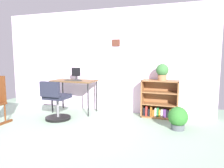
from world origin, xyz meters
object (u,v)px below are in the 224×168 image
object	(u,v)px
monitor	(76,74)
bookshelf_low	(159,101)
desk	(74,83)
office_chair	(56,103)
potted_plant_floor	(178,118)
keyboard	(73,80)
potted_plant_on_shelf	(162,71)

from	to	relation	value
monitor	bookshelf_low	bearing A→B (deg)	5.69
desk	monitor	xyz separation A→B (m)	(0.02, 0.06, 0.21)
office_chair	desk	bearing A→B (deg)	86.49
monitor	bookshelf_low	world-z (taller)	monitor
desk	potted_plant_floor	xyz separation A→B (m)	(2.34, -0.46, -0.47)
monitor	potted_plant_floor	distance (m)	2.47
monitor	keyboard	size ratio (longest dim) A/B	0.74
keyboard	potted_plant_on_shelf	distance (m)	1.97
desk	potted_plant_on_shelf	xyz separation A→B (m)	(1.97, 0.19, 0.30)
keyboard	monitor	bearing A→B (deg)	93.23
office_chair	potted_plant_on_shelf	xyz separation A→B (m)	(2.01, 0.88, 0.64)
potted_plant_on_shelf	potted_plant_floor	xyz separation A→B (m)	(0.37, -0.65, -0.77)
monitor	desk	bearing A→B (deg)	-111.16
monitor	potted_plant_floor	bearing A→B (deg)	-12.48
bookshelf_low	potted_plant_floor	size ratio (longest dim) A/B	1.93
potted_plant_on_shelf	monitor	bearing A→B (deg)	-176.01
monitor	potted_plant_on_shelf	xyz separation A→B (m)	(1.95, 0.14, 0.10)
desk	potted_plant_floor	distance (m)	2.43
desk	monitor	size ratio (longest dim) A/B	3.48
keyboard	potted_plant_floor	size ratio (longest dim) A/B	0.94
office_chair	potted_plant_on_shelf	bearing A→B (deg)	23.53
keyboard	office_chair	size ratio (longest dim) A/B	0.48
bookshelf_low	potted_plant_on_shelf	size ratio (longest dim) A/B	2.31
potted_plant_on_shelf	potted_plant_floor	size ratio (longest dim) A/B	0.84
keyboard	desk	bearing A→B (deg)	107.84
desk	potted_plant_on_shelf	size ratio (longest dim) A/B	2.88
keyboard	bookshelf_low	bearing A→B (deg)	10.09
monitor	potted_plant_on_shelf	bearing A→B (deg)	3.99
office_chair	potted_plant_on_shelf	world-z (taller)	potted_plant_on_shelf
potted_plant_on_shelf	bookshelf_low	bearing A→B (deg)	130.98
keyboard	bookshelf_low	xyz separation A→B (m)	(1.89, 0.34, -0.41)
desk	office_chair	xyz separation A→B (m)	(-0.04, -0.69, -0.33)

